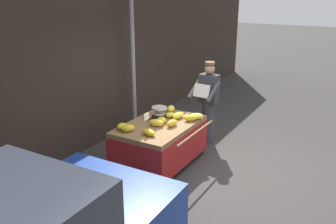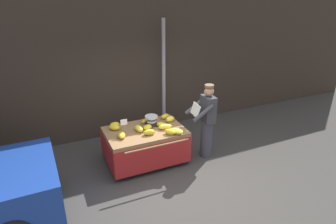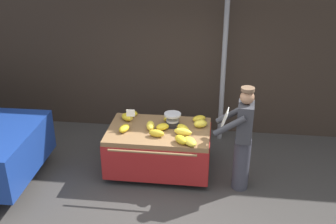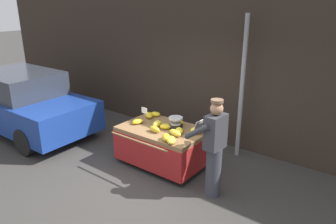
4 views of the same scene
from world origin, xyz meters
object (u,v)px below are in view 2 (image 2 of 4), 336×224
Objects in this scene: banana_bunch_3 at (149,132)px; vendor_person at (207,121)px; price_sign at (124,124)px; banana_bunch_6 at (165,127)px; banana_bunch_11 at (114,125)px; weighing_scale at (151,121)px; banana_bunch_9 at (170,119)px; banana_bunch_8 at (148,127)px; street_pole at (164,78)px; banana_bunch_5 at (115,127)px; banana_bunch_4 at (122,135)px; banana_bunch_7 at (165,116)px; banana_cart at (145,139)px; banana_bunch_2 at (177,131)px; banana_bunch_10 at (161,124)px; banana_bunch_0 at (145,121)px; banana_bunch_12 at (170,132)px; banana_bunch_1 at (139,129)px.

vendor_person is (1.33, -0.08, 0.03)m from banana_bunch_3.
price_sign is 1.17× the size of banana_bunch_6.
weighing_scale is at bearing -20.90° from banana_bunch_11.
banana_bunch_9 is at bearing 31.65° from banana_bunch_3.
banana_bunch_9 reaches higher than banana_bunch_8.
street_pole is 2.00m from banana_bunch_5.
banana_bunch_7 is (1.19, 0.50, 0.00)m from banana_bunch_4.
price_sign reaches higher than banana_bunch_9.
street_pole is 1.73× the size of banana_cart.
vendor_person is (1.33, -0.34, 0.30)m from banana_cart.
banana_bunch_2 is 0.49m from banana_bunch_10.
banana_bunch_7 is (0.23, 0.52, -0.01)m from banana_bunch_6.
banana_bunch_8 is (-0.07, -0.34, 0.01)m from banana_bunch_0.
banana_bunch_2 reaches higher than banana_bunch_0.
banana_bunch_5 is at bearing 155.23° from banana_cart.
banana_bunch_9 is 0.84× the size of banana_bunch_10.
banana_bunch_6 is (0.96, -0.02, 0.01)m from banana_bunch_4.
banana_bunch_9 is (0.67, 0.41, 0.00)m from banana_bunch_3.
banana_bunch_12 is at bearing -34.84° from banana_bunch_5.
street_pole is 13.48× the size of banana_bunch_11.
banana_bunch_10 is 1.10× the size of banana_bunch_12.
banana_bunch_5 is 0.98× the size of banana_bunch_12.
banana_bunch_9 is at bearing 2.90° from weighing_scale.
vendor_person is at bearing -22.95° from weighing_scale.
banana_bunch_2 reaches higher than banana_bunch_4.
banana_bunch_2 is 0.80m from vendor_person.
street_pole is at bearing 32.35° from banana_bunch_5.
banana_bunch_1 is at bearing -174.54° from banana_cart.
banana_bunch_9 is at bearing 9.34° from price_sign.
vendor_person is at bearing -14.91° from banana_bunch_8.
banana_bunch_3 is 0.94× the size of banana_bunch_10.
price_sign is 1.10m from banana_bunch_2.
weighing_scale is at bearing -177.10° from banana_bunch_9.
price_sign is at bearing -177.27° from banana_bunch_8.
banana_bunch_10 is at bearing 108.25° from banana_bunch_2.
banana_bunch_8 is 0.75m from banana_bunch_11.
banana_cart is at bearing 3.04° from price_sign.
banana_bunch_10 is at bearing 159.68° from vendor_person.
banana_bunch_6 is at bearing -113.66° from banana_bunch_7.
banana_bunch_7 is 0.21m from banana_bunch_9.
street_pole reaches higher than banana_bunch_8.
banana_cart is 0.65m from price_sign.
weighing_scale is 1.17× the size of banana_bunch_5.
banana_bunch_12 is (0.27, -0.75, 0.02)m from banana_bunch_0.
banana_bunch_8 is at bearing 0.50° from banana_cart.
banana_bunch_4 is 1.25m from banana_bunch_9.
banana_bunch_3 is 0.87m from banana_bunch_11.
banana_cart is at bearing -149.95° from banana_bunch_7.
banana_bunch_1 is (-0.14, -0.01, 0.27)m from banana_cart.
banana_bunch_1 is (-0.27, -0.35, 0.02)m from banana_bunch_0.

